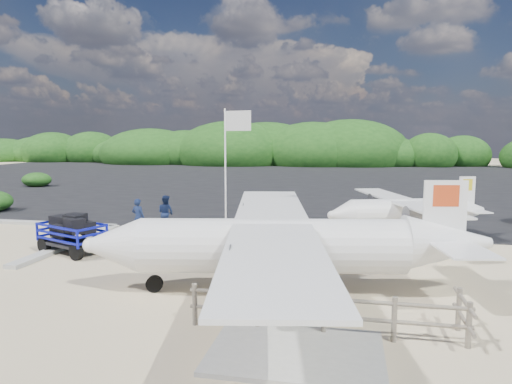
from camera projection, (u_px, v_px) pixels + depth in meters
ground at (161, 261)px, 16.20m from camera, size 160.00×160.00×0.00m
asphalt_apron at (282, 180)px, 45.38m from camera, size 90.00×50.00×0.04m
walkway_pad at (296, 354)px, 9.28m from camera, size 3.50×2.50×0.10m
vegetation_band at (305, 164)px, 69.69m from camera, size 124.00×8.00×4.40m
fence at (323, 336)px, 10.15m from camera, size 6.40×2.00×1.10m
baggage_cart at (73, 253)px, 17.26m from camera, size 3.12×2.46×1.37m
flagpole at (226, 253)px, 17.26m from camera, size 1.16×0.73×5.40m
signboard at (299, 278)px, 14.23m from camera, size 1.94×0.46×1.59m
crew_a at (138, 217)px, 20.13m from camera, size 0.66×0.48×1.67m
crew_b at (166, 213)px, 21.32m from camera, size 0.98×0.87×1.66m
crew_c at (259, 216)px, 19.89m from camera, size 1.14×0.54×1.89m
aircraft_large at (470, 192)px, 35.55m from camera, size 15.83×15.83×4.08m
aircraft_small at (173, 178)px, 47.58m from camera, size 8.99×8.99×2.57m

